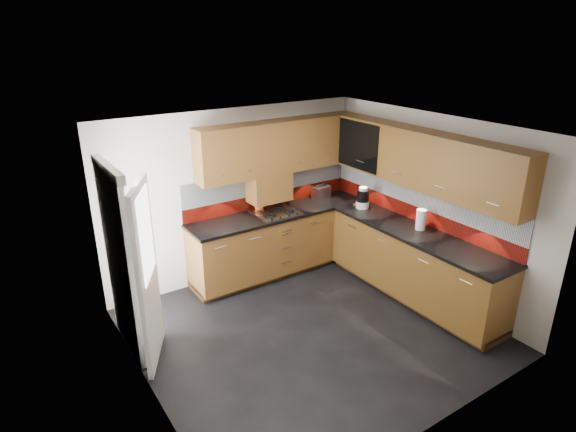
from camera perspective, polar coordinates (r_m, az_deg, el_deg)
room at (r=5.19m, az=2.91°, el=0.26°), size 4.00×3.80×2.64m
base_cabinets at (r=6.73m, az=6.46°, el=-4.52°), size 2.70×3.20×0.95m
countertop at (r=6.52m, az=6.61°, el=-0.78°), size 2.72×3.22×0.04m
backsplash at (r=6.72m, az=6.96°, el=2.51°), size 2.70×3.20×0.54m
upper_cabinets at (r=6.40m, az=7.74°, el=7.40°), size 2.50×3.20×0.72m
extractor_hood at (r=6.78m, az=-2.26°, el=3.45°), size 0.60×0.33×0.40m
glass_cabinet at (r=6.92m, az=9.23°, el=8.59°), size 0.32×0.80×0.66m
back_door at (r=5.30m, az=-18.05°, el=-5.88°), size 0.42×1.19×2.04m
gas_hob at (r=6.75m, az=-1.48°, el=0.46°), size 0.60×0.53×0.05m
utensil_pot at (r=6.78m, az=-3.43°, el=1.28°), size 0.12×0.12×0.44m
toaster at (r=7.34m, az=3.96°, el=2.83°), size 0.29×0.20×0.20m
food_processor at (r=6.99m, az=8.85°, el=2.05°), size 0.19×0.19×0.31m
paper_towel at (r=6.40m, az=15.49°, el=-0.41°), size 0.17×0.17×0.27m
orange_cloth at (r=7.15m, az=8.37°, el=1.38°), size 0.17×0.16×0.01m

